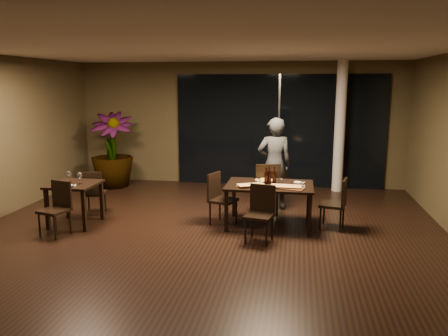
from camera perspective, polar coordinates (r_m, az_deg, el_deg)
ground at (r=7.22m, az=-2.62°, el=-9.06°), size 8.00×8.00×0.00m
wall_back at (r=10.82m, az=1.89°, el=5.79°), size 8.00×0.10×3.00m
wall_front at (r=3.12m, az=-19.03°, el=-7.76°), size 8.00×0.10×3.00m
ceiling at (r=6.81m, az=-2.85°, el=15.57°), size 8.00×8.00×0.04m
window_panel at (r=10.66m, az=7.17°, el=4.82°), size 5.00×0.06×2.70m
column at (r=10.37m, az=14.89°, el=5.20°), size 0.24×0.24×3.00m
main_table at (r=7.66m, az=5.96°, el=-2.67°), size 1.50×1.00×0.75m
side_table at (r=8.14m, az=-18.95°, el=-2.77°), size 0.80×0.80×0.75m
chair_main_far at (r=8.30m, az=5.53°, el=-2.39°), size 0.59×0.59×1.01m
chair_main_near at (r=6.97m, az=4.80°, el=-5.50°), size 0.49×0.49×0.90m
chair_main_left at (r=7.80m, az=-0.62°, el=-3.63°), size 0.54×0.54×0.91m
chair_main_right at (r=7.74m, az=14.59°, el=-4.20°), size 0.49×0.49×0.89m
chair_side_far at (r=8.65m, az=-16.73°, el=-2.84°), size 0.47×0.47×0.86m
chair_side_near at (r=7.74m, az=-20.92°, el=-4.55°), size 0.51×0.51×0.89m
diner at (r=8.64m, az=6.59°, el=0.51°), size 0.70×0.54×1.83m
potted_plant at (r=10.87m, az=-14.44°, el=2.30°), size 1.24×1.24×1.81m
pizza_board_left at (r=7.45m, az=3.58°, el=-2.37°), size 0.50×0.26×0.01m
pizza_board_right at (r=7.41m, az=8.12°, el=-2.54°), size 0.66×0.46×0.01m
oblong_pizza_left at (r=7.45m, az=3.58°, el=-2.24°), size 0.49×0.37×0.02m
oblong_pizza_right at (r=7.40m, az=8.13°, el=-2.41°), size 0.50×0.25×0.02m
round_pizza at (r=7.90m, az=5.25°, el=-1.62°), size 0.31×0.31×0.01m
bottle_a at (r=7.63m, az=5.51°, el=-1.01°), size 0.06×0.06×0.29m
bottle_b at (r=7.65m, az=6.60°, el=-0.94°), size 0.07×0.07×0.31m
bottle_c at (r=7.67m, az=5.93°, el=-0.86°), size 0.07×0.07×0.32m
tumbler_left at (r=7.72m, az=4.53°, el=-1.65°), size 0.07×0.07×0.08m
tumbler_right at (r=7.73m, az=7.31°, el=-1.66°), size 0.08×0.08×0.09m
napkin_near at (r=7.56m, az=9.80°, el=-2.31°), size 0.18×0.10×0.01m
napkin_far at (r=7.82m, az=9.82°, el=-1.87°), size 0.21×0.16×0.01m
wine_glass_a at (r=8.26m, az=-19.57°, el=-1.07°), size 0.08×0.08×0.18m
wine_glass_b at (r=8.01m, az=-18.34°, el=-1.31°), size 0.09×0.09×0.19m
side_napkin at (r=7.91m, az=-19.45°, el=-2.19°), size 0.20×0.15×0.01m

